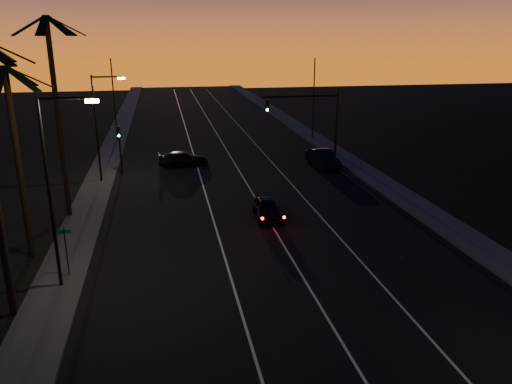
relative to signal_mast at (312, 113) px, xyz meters
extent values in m
cube|color=black|center=(-7.14, -9.99, -4.78)|extent=(20.00, 170.00, 0.01)
cube|color=#3C3D3A|center=(-18.34, -9.99, -4.70)|extent=(2.40, 170.00, 0.16)
cube|color=#3C3D3A|center=(4.06, -9.99, -4.70)|extent=(2.40, 170.00, 0.16)
cube|color=silver|center=(-10.14, -9.99, -4.76)|extent=(0.12, 160.00, 0.01)
cube|color=silver|center=(-6.64, -9.99, -4.76)|extent=(0.12, 160.00, 0.01)
cube|color=silver|center=(-3.14, -9.99, -4.76)|extent=(0.12, 160.00, 0.01)
cube|color=black|center=(-18.71, -21.73, 6.15)|extent=(2.18, 0.92, 1.18)
cylinder|color=black|center=(-20.34, -15.99, 0.22)|extent=(0.32, 0.32, 10.00)
cube|color=black|center=(-19.31, -15.73, 4.65)|extent=(2.18, 0.92, 1.18)
cube|color=black|center=(-19.90, -15.03, 4.65)|extent=(1.25, 2.12, 1.18)
cube|color=black|center=(-20.82, -15.05, 4.65)|extent=(1.34, 2.09, 1.18)
cube|color=black|center=(-20.31, -17.05, 4.65)|extent=(0.45, 2.16, 1.18)
cube|color=black|center=(-19.49, -16.63, 4.65)|extent=(1.95, 1.61, 1.18)
cylinder|color=black|center=(-19.34, -9.99, 1.47)|extent=(0.32, 0.32, 12.50)
cube|color=black|center=(-18.31, -9.73, 7.15)|extent=(2.18, 0.92, 1.18)
cube|color=black|center=(-18.90, -9.03, 7.15)|extent=(1.25, 2.12, 1.18)
cube|color=black|center=(-19.82, -9.05, 7.15)|extent=(1.34, 2.09, 1.18)
cube|color=black|center=(-20.37, -9.78, 7.15)|extent=(2.18, 0.82, 1.18)
cube|color=black|center=(-20.15, -10.67, 7.15)|extent=(1.90, 1.69, 1.18)
cube|color=black|center=(-19.31, -11.05, 7.15)|extent=(0.45, 2.16, 1.18)
cube|color=black|center=(-18.49, -10.63, 7.15)|extent=(1.95, 1.61, 1.18)
cylinder|color=black|center=(-18.14, -19.99, -0.28)|extent=(0.16, 0.16, 9.00)
cylinder|color=black|center=(-17.04, -19.99, 4.07)|extent=(2.20, 0.12, 0.12)
cube|color=#FFBC66|center=(-15.94, -19.99, 3.94)|extent=(0.55, 0.26, 0.16)
cylinder|color=black|center=(-18.14, -1.99, -0.53)|extent=(0.16, 0.16, 8.50)
cylinder|color=black|center=(-17.04, -1.99, 3.57)|extent=(2.20, 0.12, 0.12)
cube|color=#FFBC66|center=(-15.94, -1.99, 3.44)|extent=(0.55, 0.26, 0.16)
cylinder|color=black|center=(-17.94, -18.99, -3.48)|extent=(0.06, 0.06, 2.60)
cube|color=#0D531E|center=(-17.94, -18.99, -2.33)|extent=(0.70, 0.03, 0.20)
cylinder|color=black|center=(2.36, 0.01, -1.28)|extent=(0.20, 0.20, 7.00)
cylinder|color=black|center=(-1.14, 0.01, 1.52)|extent=(7.00, 0.16, 0.16)
cube|color=black|center=(-4.04, 0.01, 0.77)|extent=(0.32, 0.28, 1.00)
sphere|color=black|center=(-4.04, -0.16, 1.09)|extent=(0.20, 0.20, 0.20)
sphere|color=black|center=(-4.04, -0.16, 0.77)|extent=(0.20, 0.20, 0.20)
sphere|color=#14FF59|center=(-4.04, -0.16, 0.45)|extent=(0.20, 0.20, 0.20)
cylinder|color=black|center=(-16.64, 0.01, -2.68)|extent=(0.14, 0.14, 4.20)
cube|color=black|center=(-16.64, 0.01, -1.08)|extent=(0.28, 0.25, 0.90)
sphere|color=black|center=(-16.64, -0.14, -0.80)|extent=(0.18, 0.18, 0.18)
sphere|color=black|center=(-16.64, -0.14, -1.08)|extent=(0.18, 0.18, 0.18)
sphere|color=#14FF59|center=(-16.64, -0.14, -1.36)|extent=(0.18, 0.18, 0.18)
cylinder|color=black|center=(-18.14, 15.01, -0.28)|extent=(0.14, 0.14, 9.00)
cylinder|color=black|center=(3.86, 12.01, -0.28)|extent=(0.14, 0.14, 9.00)
imported|color=black|center=(-6.66, -12.62, -4.10)|extent=(1.75, 3.98, 1.33)
sphere|color=#FF0F05|center=(-7.43, -14.92, -3.89)|extent=(0.18, 0.18, 0.18)
sphere|color=#FF0F05|center=(-6.10, -14.98, -3.89)|extent=(0.18, 0.18, 0.18)
imported|color=black|center=(1.01, -0.61, -3.99)|extent=(2.08, 4.86, 1.56)
imported|color=black|center=(-11.33, 2.01, -4.12)|extent=(4.62, 2.13, 1.31)
camera|label=1|loc=(-13.02, -42.43, 6.64)|focal=35.00mm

